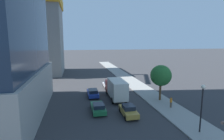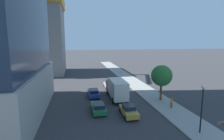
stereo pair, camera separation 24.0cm
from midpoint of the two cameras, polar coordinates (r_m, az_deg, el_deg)
name	(u,v)px [view 1 (the left image)]	position (r m, az deg, el deg)	size (l,w,h in m)	color
sidewalk	(168,107)	(28.88, 17.20, -11.31)	(4.40, 120.00, 0.15)	gray
construction_building	(38,31)	(59.27, -22.55, 11.31)	(14.39, 24.81, 31.65)	gray
street_lamp	(202,101)	(21.52, 26.50, -8.88)	(0.44, 0.44, 5.32)	black
street_tree	(161,76)	(30.75, 15.10, -1.75)	(3.50, 3.50, 5.94)	brown
car_silver	(108,85)	(38.43, -1.42, -4.74)	(1.76, 4.23, 1.42)	#B7B7BC
car_blue	(93,93)	(32.87, -6.34, -7.23)	(1.82, 4.41, 1.44)	#233D9E
car_gold	(128,110)	(24.79, 4.98, -12.74)	(1.75, 4.09, 1.52)	#AD8938
car_green	(98,108)	(26.01, -4.70, -11.85)	(1.82, 4.46, 1.38)	#1E6638
box_truck	(116,88)	(31.08, 1.10, -5.82)	(2.40, 7.86, 3.50)	#B21E1E
pedestrian_orange_shirt	(171,102)	(28.52, 18.06, -9.69)	(0.34, 0.34, 1.63)	brown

